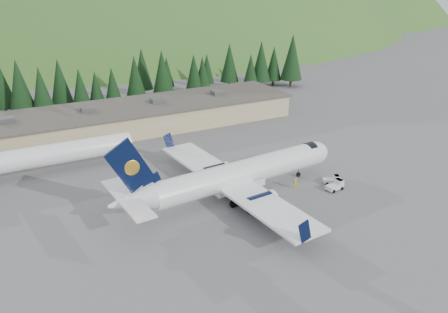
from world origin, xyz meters
TOP-DOWN VIEW (x-y plane):
  - ground at (0.00, 0.00)m, footprint 600.00×600.00m
  - airliner at (-1.11, -0.10)m, footprint 38.14×35.82m
  - second_airliner at (-24.92, 22.00)m, footprint 27.50×11.00m
  - baggage_tug_a at (13.79, -5.49)m, footprint 2.99×2.00m
  - baggage_tug_b at (14.78, -3.59)m, footprint 2.87×2.29m
  - terminal_building at (-5.01, 38.00)m, footprint 71.00×17.00m
  - ramp_worker at (8.22, -2.40)m, footprint 0.81×0.80m
  - tree_line at (-4.31, 58.70)m, footprint 114.39×17.73m
  - hills at (53.34, 207.38)m, footprint 614.00×330.00m

SIDE VIEW (x-z plane):
  - hills at x=53.34m, z-range -232.80..67.20m
  - ground at x=0.00m, z-range 0.00..0.00m
  - baggage_tug_b at x=14.78m, z-range -0.07..1.30m
  - baggage_tug_a at x=13.79m, z-range -0.08..1.44m
  - ramp_worker at x=8.22m, z-range 0.00..1.88m
  - terminal_building at x=-5.01m, z-range -0.43..5.67m
  - second_airliner at x=-24.92m, z-range -1.70..8.35m
  - airliner at x=-1.11m, z-range -2.95..9.70m
  - tree_line at x=-4.31m, z-range 0.11..14.30m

